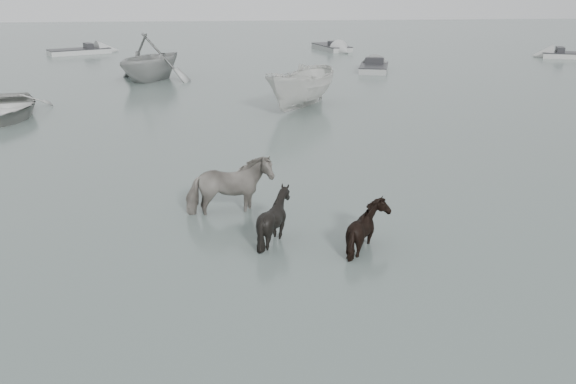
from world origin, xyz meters
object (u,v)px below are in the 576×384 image
object	(u,v)px
rowboat_lead	(4,104)
pony_black	(274,211)
pony_pinto	(229,180)
pony_dark	(370,220)

from	to	relation	value
rowboat_lead	pony_black	bearing A→B (deg)	-67.00
pony_pinto	rowboat_lead	distance (m)	15.31
pony_dark	pony_black	distance (m)	2.10
pony_black	rowboat_lead	size ratio (longest dim) A/B	0.27
pony_black	pony_pinto	bearing A→B (deg)	8.59
pony_pinto	pony_dark	distance (m)	3.84
rowboat_lead	pony_pinto	bearing A→B (deg)	-66.11
pony_dark	pony_black	bearing A→B (deg)	74.54
pony_pinto	pony_dark	size ratio (longest dim) A/B	1.57
pony_pinto	pony_black	world-z (taller)	pony_pinto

